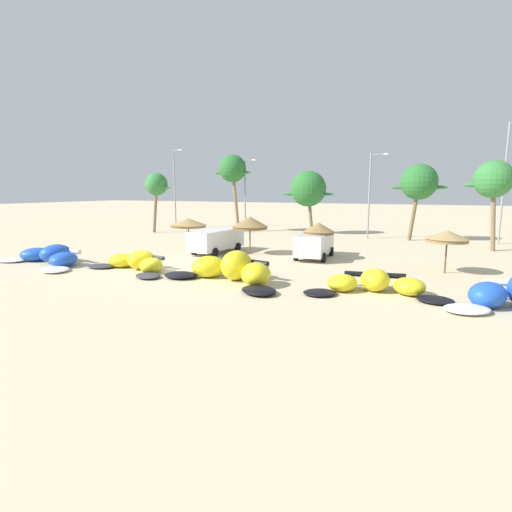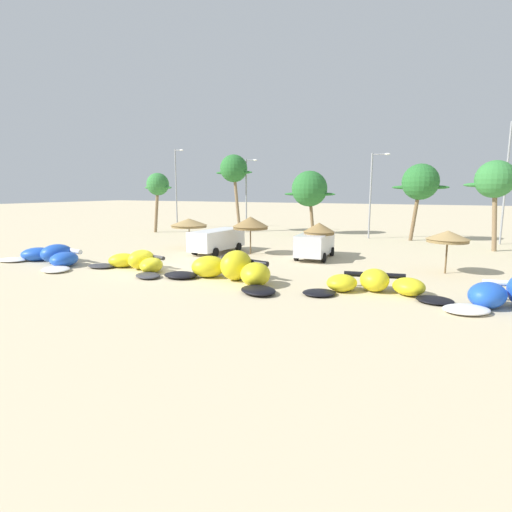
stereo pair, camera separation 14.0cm
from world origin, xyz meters
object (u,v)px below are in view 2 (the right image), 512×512
kite_left_of_center (231,270)px  palm_left (234,169)px  lamppost_west (177,185)px  kite_left (137,262)px  parked_car_second (218,239)px  parked_van (315,243)px  palm_center_right (495,180)px  beach_umbrella_near_palms (319,229)px  lamppost_east_center (372,191)px  kite_center (375,284)px  palm_center_left (420,182)px  beach_umbrella_middle (250,223)px  beach_umbrella_near_van (189,223)px  beach_umbrella_outermost (448,236)px  lamppost_east (508,178)px  palm_leftmost (158,185)px  kite_far_left (51,256)px  palm_left_of_gap (309,189)px  lamppost_west_center (247,191)px

kite_left_of_center → palm_left: palm_left is taller
lamppost_west → palm_left: bearing=-7.8°
kite_left → parked_car_second: (0.94, 8.30, 0.62)m
kite_left → palm_left: size_ratio=0.75×
parked_van → palm_center_right: palm_center_right is taller
kite_left_of_center → beach_umbrella_near_palms: bearing=76.4°
parked_van → lamppost_east_center: 14.75m
lamppost_east_center → kite_center: bearing=-79.6°
beach_umbrella_near_palms → parked_van: bearing=137.9°
palm_center_left → beach_umbrella_middle: bearing=-127.2°
beach_umbrella_near_van → kite_center: bearing=-27.0°
palm_center_right → beach_umbrella_near_palms: bearing=-139.3°
lamppost_east_center → parked_van: bearing=-96.0°
palm_center_left → lamppost_west: bearing=177.8°
beach_umbrella_outermost → lamppost_east: bearing=74.9°
parked_car_second → palm_left: bearing=114.1°
palm_leftmost → palm_left: bearing=31.2°
kite_far_left → beach_umbrella_near_palms: 18.74m
kite_far_left → palm_left_of_gap: palm_left_of_gap is taller
kite_left → beach_umbrella_middle: size_ratio=2.31×
beach_umbrella_near_palms → lamppost_east_center: bearing=85.5°
palm_center_left → palm_left_of_gap: bearing=173.8°
parked_van → palm_left_of_gap: bearing=109.9°
beach_umbrella_middle → lamppost_west_center: bearing=117.7°
beach_umbrella_near_palms → parked_van: size_ratio=0.53×
kite_left_of_center → lamppost_west_center: size_ratio=0.91×
beach_umbrella_middle → palm_left: bearing=122.9°
beach_umbrella_near_van → parked_van: (11.15, 0.01, -1.12)m
kite_left_of_center → parked_car_second: 10.42m
kite_far_left → beach_umbrella_middle: bearing=42.0°
kite_center → lamppost_east_center: (-4.19, 22.75, 4.42)m
palm_left → palm_left_of_gap: (8.88, 1.39, -2.28)m
kite_center → palm_left: 31.09m
palm_left_of_gap → palm_center_right: (17.45, -5.86, 0.66)m
beach_umbrella_middle → kite_left: bearing=-112.8°
kite_left → kite_center: 14.45m
palm_left → lamppost_west: lamppost_west is taller
beach_umbrella_middle → beach_umbrella_near_palms: (5.45, 0.13, -0.23)m
kite_left_of_center → beach_umbrella_near_palms: (2.20, 9.07, 1.59)m
beach_umbrella_near_palms → parked_car_second: 8.25m
kite_far_left → lamppost_east_center: lamppost_east_center is taller
kite_far_left → beach_umbrella_outermost: beach_umbrella_outermost is taller
beach_umbrella_middle → beach_umbrella_outermost: size_ratio=1.13×
kite_left → beach_umbrella_middle: 9.64m
kite_left_of_center → lamppost_west: size_ratio=0.77×
beach_umbrella_middle → palm_left_of_gap: (-0.50, 15.89, 2.61)m
kite_far_left → parked_car_second: bearing=49.3°
palm_left → lamppost_west_center: size_ratio=1.06×
parked_van → kite_left: bearing=-133.8°
kite_far_left → lamppost_east: lamppost_east is taller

